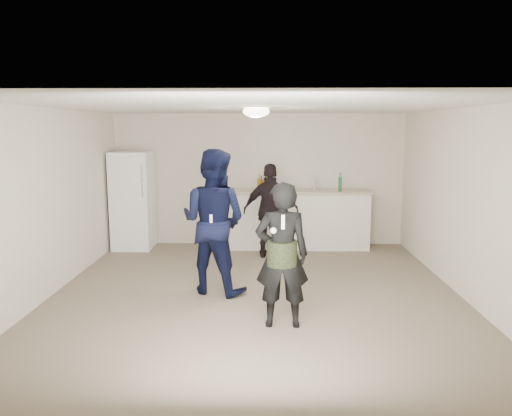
{
  "coord_description": "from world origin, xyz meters",
  "views": [
    {
      "loc": [
        0.14,
        -6.52,
        2.23
      ],
      "look_at": [
        0.0,
        0.2,
        1.15
      ],
      "focal_mm": 35.0,
      "sensor_mm": 36.0,
      "label": 1
    }
  ],
  "objects_px": {
    "man": "(214,221)",
    "woman": "(282,255)",
    "spectator": "(271,211)",
    "fridge": "(133,200)",
    "shaker": "(273,185)",
    "counter": "(298,220)"
  },
  "relations": [
    {
      "from": "man",
      "to": "woman",
      "type": "bearing_deg",
      "value": 148.74
    },
    {
      "from": "woman",
      "to": "spectator",
      "type": "xyz_separation_m",
      "value": [
        -0.09,
        3.08,
        -0.01
      ]
    },
    {
      "from": "fridge",
      "to": "woman",
      "type": "distance_m",
      "value": 4.55
    },
    {
      "from": "fridge",
      "to": "spectator",
      "type": "relative_size",
      "value": 1.1
    },
    {
      "from": "spectator",
      "to": "woman",
      "type": "bearing_deg",
      "value": 92.88
    },
    {
      "from": "woman",
      "to": "fridge",
      "type": "bearing_deg",
      "value": -55.2
    },
    {
      "from": "shaker",
      "to": "spectator",
      "type": "relative_size",
      "value": 0.1
    },
    {
      "from": "shaker",
      "to": "man",
      "type": "xyz_separation_m",
      "value": [
        -0.84,
        -2.64,
        -0.2
      ]
    },
    {
      "from": "shaker",
      "to": "spectator",
      "type": "xyz_separation_m",
      "value": [
        -0.04,
        -0.76,
        -0.36
      ]
    },
    {
      "from": "counter",
      "to": "woman",
      "type": "height_order",
      "value": "woman"
    },
    {
      "from": "man",
      "to": "shaker",
      "type": "bearing_deg",
      "value": -85.49
    },
    {
      "from": "spectator",
      "to": "shaker",
      "type": "bearing_deg",
      "value": -91.92
    },
    {
      "from": "counter",
      "to": "spectator",
      "type": "bearing_deg",
      "value": -126.43
    },
    {
      "from": "woman",
      "to": "shaker",
      "type": "bearing_deg",
      "value": -90.08
    },
    {
      "from": "man",
      "to": "counter",
      "type": "bearing_deg",
      "value": -94.83
    },
    {
      "from": "woman",
      "to": "spectator",
      "type": "height_order",
      "value": "woman"
    },
    {
      "from": "counter",
      "to": "man",
      "type": "relative_size",
      "value": 1.33
    },
    {
      "from": "counter",
      "to": "spectator",
      "type": "distance_m",
      "value": 0.91
    },
    {
      "from": "woman",
      "to": "spectator",
      "type": "distance_m",
      "value": 3.08
    },
    {
      "from": "fridge",
      "to": "man",
      "type": "distance_m",
      "value": 3.06
    },
    {
      "from": "shaker",
      "to": "woman",
      "type": "distance_m",
      "value": 3.85
    },
    {
      "from": "shaker",
      "to": "man",
      "type": "distance_m",
      "value": 2.77
    }
  ]
}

